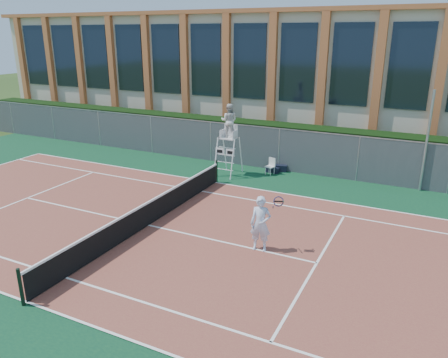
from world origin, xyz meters
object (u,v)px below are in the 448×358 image
at_px(steel_pole, 427,142).
at_px(umpire_chair, 229,123).
at_px(plastic_chair, 271,165).
at_px(tennis_player, 261,224).

xyz_separation_m(steel_pole, umpire_chair, (-8.91, -1.65, 0.37)).
relative_size(plastic_chair, tennis_player, 0.45).
bearing_deg(steel_pole, tennis_player, -116.99).
bearing_deg(steel_pole, umpire_chair, -169.50).
height_order(umpire_chair, plastic_chair, umpire_chair).
xyz_separation_m(umpire_chair, plastic_chair, (1.93, 0.91, -2.15)).
distance_m(steel_pole, plastic_chair, 7.24).
height_order(steel_pole, umpire_chair, steel_pole).
bearing_deg(tennis_player, umpire_chair, 122.79).
bearing_deg(tennis_player, plastic_chair, 108.02).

